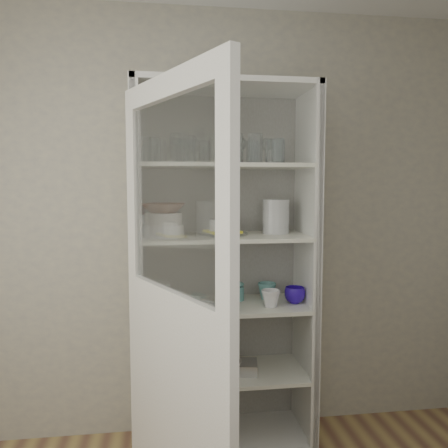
# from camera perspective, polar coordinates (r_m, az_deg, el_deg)

# --- Properties ---
(wall_back) EXTENTS (3.60, 0.02, 2.60)m
(wall_back) POSITION_cam_1_polar(r_m,az_deg,el_deg) (2.69, -4.88, -0.13)
(wall_back) COLOR gray
(wall_back) RESTS_ON ground
(pantry_cabinet) EXTENTS (1.00, 0.45, 2.10)m
(pantry_cabinet) POSITION_cam_1_polar(r_m,az_deg,el_deg) (2.60, -0.19, -8.31)
(pantry_cabinet) COLOR silver
(pantry_cabinet) RESTS_ON floor
(cupboard_door) EXTENTS (0.43, 0.83, 2.00)m
(cupboard_door) POSITION_cam_1_polar(r_m,az_deg,el_deg) (1.94, -6.59, -15.20)
(cupboard_door) COLOR silver
(cupboard_door) RESTS_ON floor
(tumbler_0) EXTENTS (0.08, 0.08, 0.13)m
(tumbler_0) POSITION_cam_1_polar(r_m,az_deg,el_deg) (2.34, -9.74, 9.50)
(tumbler_0) COLOR silver
(tumbler_0) RESTS_ON shelf_glass
(tumbler_1) EXTENTS (0.10, 0.10, 0.15)m
(tumbler_1) POSITION_cam_1_polar(r_m,az_deg,el_deg) (2.35, -6.10, 9.81)
(tumbler_1) COLOR silver
(tumbler_1) RESTS_ON shelf_glass
(tumbler_2) EXTENTS (0.08, 0.08, 0.14)m
(tumbler_2) POSITION_cam_1_polar(r_m,az_deg,el_deg) (2.33, -4.46, 9.70)
(tumbler_2) COLOR silver
(tumbler_2) RESTS_ON shelf_glass
(tumbler_3) EXTENTS (0.08, 0.08, 0.15)m
(tumbler_3) POSITION_cam_1_polar(r_m,az_deg,el_deg) (2.34, 4.13, 9.84)
(tumbler_3) COLOR silver
(tumbler_3) RESTS_ON shelf_glass
(tumbler_4) EXTENTS (0.09, 0.09, 0.15)m
(tumbler_4) POSITION_cam_1_polar(r_m,az_deg,el_deg) (2.33, 1.58, 9.85)
(tumbler_4) COLOR silver
(tumbler_4) RESTS_ON shelf_glass
(tumbler_5) EXTENTS (0.07, 0.07, 0.13)m
(tumbler_5) POSITION_cam_1_polar(r_m,az_deg,el_deg) (2.42, 7.19, 9.38)
(tumbler_5) COLOR silver
(tumbler_5) RESTS_ON shelf_glass
(tumbler_6) EXTENTS (0.08, 0.08, 0.13)m
(tumbler_6) POSITION_cam_1_polar(r_m,az_deg,el_deg) (2.39, 7.03, 9.47)
(tumbler_6) COLOR silver
(tumbler_6) RESTS_ON shelf_glass
(tumbler_7) EXTENTS (0.09, 0.09, 0.13)m
(tumbler_7) POSITION_cam_1_polar(r_m,az_deg,el_deg) (2.47, -8.25, 9.29)
(tumbler_7) COLOR silver
(tumbler_7) RESTS_ON shelf_glass
(tumbler_8) EXTENTS (0.09, 0.09, 0.13)m
(tumbler_8) POSITION_cam_1_polar(r_m,az_deg,el_deg) (2.48, -2.56, 9.31)
(tumbler_8) COLOR silver
(tumbler_8) RESTS_ON shelf_glass
(tumbler_9) EXTENTS (0.09, 0.09, 0.14)m
(tumbler_9) POSITION_cam_1_polar(r_m,az_deg,el_deg) (2.48, -5.58, 9.39)
(tumbler_9) COLOR silver
(tumbler_9) RESTS_ON shelf_glass
(tumbler_10) EXTENTS (0.08, 0.08, 0.13)m
(tumbler_10) POSITION_cam_1_polar(r_m,az_deg,el_deg) (2.48, 3.70, 9.31)
(tumbler_10) COLOR silver
(tumbler_10) RESTS_ON shelf_glass
(tumbler_11) EXTENTS (0.09, 0.09, 0.14)m
(tumbler_11) POSITION_cam_1_polar(r_m,az_deg,el_deg) (2.52, 6.22, 9.30)
(tumbler_11) COLOR silver
(tumbler_11) RESTS_ON shelf_glass
(goblet_0) EXTENTS (0.07, 0.07, 0.17)m
(goblet_0) POSITION_cam_1_polar(r_m,az_deg,el_deg) (2.57, -5.23, 9.55)
(goblet_0) COLOR silver
(goblet_0) RESTS_ON shelf_glass
(goblet_1) EXTENTS (0.07, 0.07, 0.16)m
(goblet_1) POSITION_cam_1_polar(r_m,az_deg,el_deg) (2.56, -3.81, 9.46)
(goblet_1) COLOR silver
(goblet_1) RESTS_ON shelf_glass
(goblet_2) EXTENTS (0.08, 0.08, 0.18)m
(goblet_2) POSITION_cam_1_polar(r_m,az_deg,el_deg) (2.58, 2.09, 9.67)
(goblet_2) COLOR silver
(goblet_2) RESTS_ON shelf_glass
(goblet_3) EXTENTS (0.08, 0.08, 0.17)m
(goblet_3) POSITION_cam_1_polar(r_m,az_deg,el_deg) (2.59, 5.64, 9.56)
(goblet_3) COLOR silver
(goblet_3) RESTS_ON shelf_glass
(plate_stack_front) EXTENTS (0.22, 0.22, 0.07)m
(plate_stack_front) POSITION_cam_1_polar(r_m,az_deg,el_deg) (2.41, -7.85, -0.85)
(plate_stack_front) COLOR white
(plate_stack_front) RESTS_ON shelf_plates
(plate_stack_back) EXTENTS (0.20, 0.20, 0.11)m
(plate_stack_back) POSITION_cam_1_polar(r_m,az_deg,el_deg) (2.59, -9.42, 0.00)
(plate_stack_back) COLOR white
(plate_stack_back) RESTS_ON shelf_plates
(cream_bowl) EXTENTS (0.25, 0.25, 0.06)m
(cream_bowl) POSITION_cam_1_polar(r_m,az_deg,el_deg) (2.41, -7.87, 0.71)
(cream_bowl) COLOR silver
(cream_bowl) RESTS_ON plate_stack_front
(terracotta_bowl) EXTENTS (0.29, 0.29, 0.05)m
(terracotta_bowl) POSITION_cam_1_polar(r_m,az_deg,el_deg) (2.40, -7.88, 2.09)
(terracotta_bowl) COLOR brown
(terracotta_bowl) RESTS_ON cream_bowl
(glass_platter) EXTENTS (0.30, 0.30, 0.02)m
(glass_platter) POSITION_cam_1_polar(r_m,az_deg,el_deg) (2.47, -0.20, -1.31)
(glass_platter) COLOR silver
(glass_platter) RESTS_ON shelf_plates
(yellow_trivet) EXTENTS (0.22, 0.22, 0.01)m
(yellow_trivet) POSITION_cam_1_polar(r_m,az_deg,el_deg) (2.46, -0.20, -0.98)
(yellow_trivet) COLOR yellow
(yellow_trivet) RESTS_ON glass_platter
(white_ramekin) EXTENTS (0.15, 0.15, 0.06)m
(white_ramekin) POSITION_cam_1_polar(r_m,az_deg,el_deg) (2.46, -0.20, -0.10)
(white_ramekin) COLOR white
(white_ramekin) RESTS_ON yellow_trivet
(grey_bowl_stack) EXTENTS (0.15, 0.15, 0.20)m
(grey_bowl_stack) POSITION_cam_1_polar(r_m,az_deg,el_deg) (2.57, 6.79, 0.98)
(grey_bowl_stack) COLOR silver
(grey_bowl_stack) RESTS_ON shelf_plates
(mug_blue) EXTENTS (0.13, 0.13, 0.09)m
(mug_blue) POSITION_cam_1_polar(r_m,az_deg,el_deg) (2.60, 9.23, -9.14)
(mug_blue) COLOR #21169D
(mug_blue) RESTS_ON shelf_mugs
(mug_teal) EXTENTS (0.14, 0.14, 0.10)m
(mug_teal) POSITION_cam_1_polar(r_m,az_deg,el_deg) (2.65, 5.63, -8.72)
(mug_teal) COLOR #2A766F
(mug_teal) RESTS_ON shelf_mugs
(mug_white) EXTENTS (0.14, 0.14, 0.10)m
(mug_white) POSITION_cam_1_polar(r_m,az_deg,el_deg) (2.50, 6.12, -9.65)
(mug_white) COLOR white
(mug_white) RESTS_ON shelf_mugs
(teal_jar) EXTENTS (0.08, 0.08, 0.10)m
(teal_jar) POSITION_cam_1_polar(r_m,az_deg,el_deg) (2.63, 1.75, -8.89)
(teal_jar) COLOR #2A766F
(teal_jar) RESTS_ON shelf_mugs
(measuring_cups) EXTENTS (0.09, 0.09, 0.04)m
(measuring_cups) POSITION_cam_1_polar(r_m,az_deg,el_deg) (2.45, -2.37, -10.63)
(measuring_cups) COLOR silver
(measuring_cups) RESTS_ON shelf_mugs
(white_canister) EXTENTS (0.14, 0.14, 0.13)m
(white_canister) POSITION_cam_1_polar(r_m,az_deg,el_deg) (2.53, -8.25, -9.07)
(white_canister) COLOR white
(white_canister) RESTS_ON shelf_mugs
(cream_dish) EXTENTS (0.27, 0.27, 0.07)m
(cream_dish) POSITION_cam_1_polar(r_m,az_deg,el_deg) (2.67, -0.15, -18.06)
(cream_dish) COLOR silver
(cream_dish) RESTS_ON shelf_bot
(tin_box) EXTENTS (0.23, 0.18, 0.06)m
(tin_box) POSITION_cam_1_polar(r_m,az_deg,el_deg) (2.66, 1.99, -18.18)
(tin_box) COLOR #AEAEAE
(tin_box) RESTS_ON shelf_bot
(tumbler_12) EXTENTS (0.07, 0.07, 0.13)m
(tumbler_12) POSITION_cam_1_polar(r_m,az_deg,el_deg) (2.37, -9.00, 9.49)
(tumbler_12) COLOR silver
(tumbler_12) RESTS_ON shelf_glass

